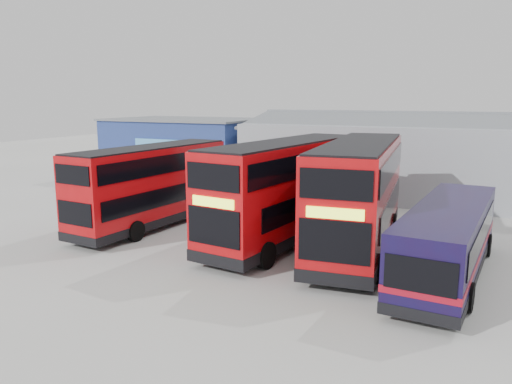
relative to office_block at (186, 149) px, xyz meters
name	(u,v)px	position (x,y,z in m)	size (l,w,h in m)	color
ground_plane	(231,264)	(14.00, -17.99, -2.58)	(120.00, 120.00, 0.00)	#AAAAA4
office_block	(186,149)	(0.00, 0.00, 0.00)	(12.30, 8.32, 5.12)	navy
maintenance_shed	(469,160)	(22.00, 2.01, 0.02)	(30.50, 12.00, 5.89)	#969BA4
double_decker_left	(152,187)	(7.29, -14.33, -0.42)	(3.25, 10.41, 4.33)	#BD0A0F
double_decker_centre	(285,192)	(14.72, -13.80, -0.18)	(4.06, 11.64, 4.83)	#BD0A0F
double_decker_right	(359,197)	(18.22, -13.72, -0.13)	(4.03, 11.87, 4.93)	#BD0A0F
single_decker_blue	(448,242)	(22.22, -15.78, -1.17)	(3.09, 10.61, 2.84)	#100C35
panel_van	(107,170)	(-3.94, -5.31, -1.37)	(2.83, 5.23, 2.17)	silver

